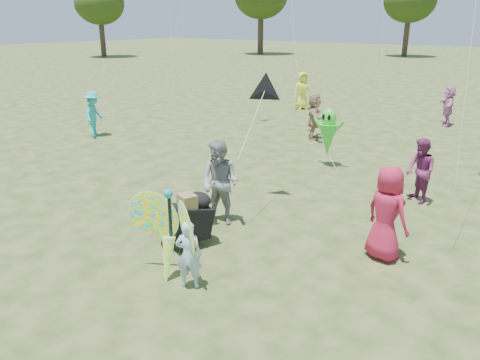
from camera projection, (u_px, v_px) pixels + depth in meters
name	position (u px, v px, depth m)	size (l,w,h in m)	color
ground	(199.00, 260.00, 8.53)	(160.00, 160.00, 0.00)	#51592B
child_girl	(189.00, 255.00, 7.50)	(0.43, 0.28, 1.17)	#9AC4DA
adult_man	(220.00, 183.00, 9.82)	(0.89, 0.69, 1.82)	gray
grey_bag	(195.00, 218.00, 10.13)	(0.52, 0.43, 0.17)	gray
crowd_a	(387.00, 213.00, 8.36)	(0.86, 0.56, 1.75)	#AC1B3B
crowd_d	(314.00, 116.00, 17.00)	(1.54, 0.49, 1.66)	#9E7F61
crowd_e	(420.00, 171.00, 11.04)	(0.75, 0.59, 1.55)	#772759
crowd_g	(302.00, 91.00, 22.73)	(0.87, 0.57, 1.79)	yellow
crowd_i	(94.00, 114.00, 17.39)	(1.09, 0.62, 1.68)	#21B4AC
crowd_j	(448.00, 106.00, 19.28)	(1.48, 0.47, 1.60)	#C671B1
jogging_stroller	(191.00, 217.00, 8.89)	(0.72, 1.13, 1.09)	black
butterfly_kite	(169.00, 234.00, 7.75)	(1.74, 0.75, 1.77)	#FB3727
delta_kite_rig	(265.00, 91.00, 10.67)	(0.96, 2.01, 1.58)	black
alien_kite	(328.00, 134.00, 13.76)	(1.12, 0.69, 1.74)	#32D733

